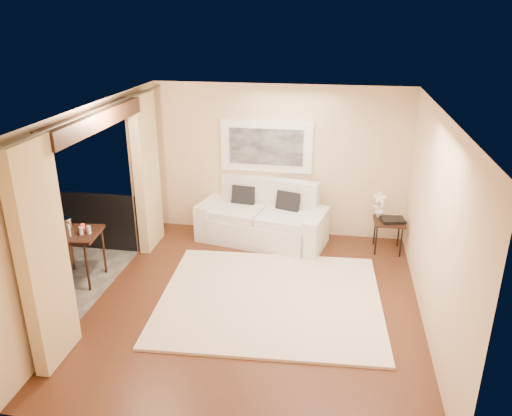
% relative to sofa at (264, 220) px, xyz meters
% --- Properties ---
extents(floor, '(5.00, 5.00, 0.00)m').
position_rel_sofa_xyz_m(floor, '(0.22, -2.10, -0.38)').
color(floor, '#532C18').
rests_on(floor, ground).
extents(room_shell, '(5.00, 6.40, 5.00)m').
position_rel_sofa_xyz_m(room_shell, '(-1.91, -2.10, 2.14)').
color(room_shell, white).
rests_on(room_shell, ground).
extents(balcony, '(1.81, 2.60, 1.17)m').
position_rel_sofa_xyz_m(balcony, '(-3.08, -2.10, -0.20)').
color(balcony, '#605B56').
rests_on(balcony, ground).
extents(curtains, '(0.16, 4.80, 2.64)m').
position_rel_sofa_xyz_m(curtains, '(-1.89, -2.10, 0.96)').
color(curtains, '#DEC389').
rests_on(curtains, ground).
extents(artwork, '(1.62, 0.07, 0.92)m').
position_rel_sofa_xyz_m(artwork, '(-0.02, 0.37, 1.24)').
color(artwork, white).
rests_on(artwork, room_shell).
extents(rug, '(3.24, 2.86, 0.04)m').
position_rel_sofa_xyz_m(rug, '(0.41, -1.99, -0.36)').
color(rug, beige).
rests_on(rug, floor).
extents(sofa, '(2.37, 1.39, 1.07)m').
position_rel_sofa_xyz_m(sofa, '(0.00, 0.00, 0.00)').
color(sofa, silver).
rests_on(sofa, floor).
extents(side_table, '(0.52, 0.52, 0.56)m').
position_rel_sofa_xyz_m(side_table, '(2.15, -0.10, 0.12)').
color(side_table, black).
rests_on(side_table, floor).
extents(tray, '(0.43, 0.36, 0.05)m').
position_rel_sofa_xyz_m(tray, '(2.21, -0.12, 0.20)').
color(tray, black).
rests_on(tray, side_table).
extents(orchid, '(0.26, 0.20, 0.45)m').
position_rel_sofa_xyz_m(orchid, '(1.98, 0.01, 0.40)').
color(orchid, white).
rests_on(orchid, side_table).
extents(bistro_table, '(0.74, 0.74, 0.79)m').
position_rel_sofa_xyz_m(bistro_table, '(-2.52, -1.90, 0.33)').
color(bistro_table, black).
rests_on(bistro_table, balcony).
extents(balcony_chair_far, '(0.51, 0.51, 0.92)m').
position_rel_sofa_xyz_m(balcony_chair_far, '(-2.96, -1.75, 0.15)').
color(balcony_chair_far, black).
rests_on(balcony_chair_far, balcony).
extents(balcony_chair_near, '(0.51, 0.52, 0.96)m').
position_rel_sofa_xyz_m(balcony_chair_near, '(-2.67, -2.24, 0.18)').
color(balcony_chair_near, black).
rests_on(balcony_chair_near, balcony).
extents(ice_bucket, '(0.18, 0.18, 0.20)m').
position_rel_sofa_xyz_m(ice_bucket, '(-2.69, -1.84, 0.51)').
color(ice_bucket, silver).
rests_on(ice_bucket, bistro_table).
extents(candle, '(0.06, 0.06, 0.07)m').
position_rel_sofa_xyz_m(candle, '(-2.49, -1.73, 0.44)').
color(candle, red).
rests_on(candle, bistro_table).
extents(vase, '(0.04, 0.04, 0.18)m').
position_rel_sofa_xyz_m(vase, '(-2.54, -2.03, 0.50)').
color(vase, white).
rests_on(vase, bistro_table).
extents(glass_a, '(0.06, 0.06, 0.12)m').
position_rel_sofa_xyz_m(glass_a, '(-2.40, -1.95, 0.47)').
color(glass_a, silver).
rests_on(glass_a, bistro_table).
extents(glass_b, '(0.06, 0.06, 0.12)m').
position_rel_sofa_xyz_m(glass_b, '(-2.30, -1.89, 0.47)').
color(glass_b, silver).
rests_on(glass_b, bistro_table).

